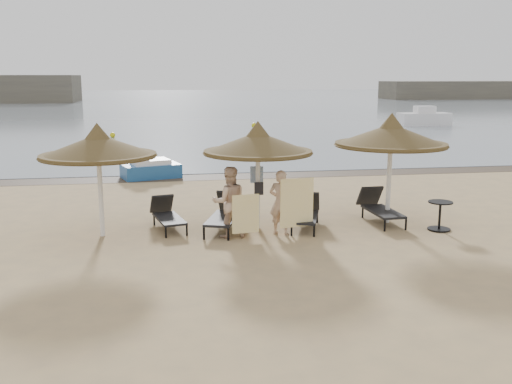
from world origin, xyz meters
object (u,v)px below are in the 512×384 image
palapa_right (391,136)px  person_right (281,197)px  side_table (440,217)px  pedal_boat (150,168)px  palapa_center (258,143)px  palapa_left (98,146)px  lounger_far_right (379,207)px  lounger_far_left (167,214)px  person_left (229,196)px  lounger_near_left (225,213)px  lounger_near_right (306,212)px

palapa_right → person_right: (-3.06, -0.68, -1.39)m
side_table → pedal_boat: size_ratio=0.31×
palapa_right → side_table: size_ratio=3.98×
palapa_center → side_table: palapa_center is taller
palapa_left → side_table: palapa_left is taller
palapa_center → lounger_far_right: 3.82m
lounger_far_right → pedal_boat: 9.96m
palapa_right → lounger_far_left: size_ratio=1.61×
side_table → pedal_boat: (-7.42, 8.91, 0.02)m
person_left → side_table: bearing=175.5°
pedal_boat → lounger_near_left: bearing=-91.9°
palapa_center → lounger_near_right: palapa_center is taller
palapa_right → person_left: 4.59m
person_right → pedal_boat: size_ratio=0.78×
side_table → person_right: person_right is taller
lounger_near_right → palapa_left: bearing=-160.4°
lounger_far_right → palapa_center: bearing=-178.9°
palapa_right → lounger_far_right: bearing=134.0°
side_table → pedal_boat: bearing=129.8°
palapa_left → person_left: palapa_left is taller
lounger_far_left → person_right: size_ratio=0.98×
person_left → lounger_near_left: bearing=-90.9°
lounger_near_left → side_table: bearing=7.4°
palapa_center → person_right: 1.49m
palapa_right → lounger_near_left: 4.76m
lounger_near_right → palapa_center: bearing=-161.4°
palapa_left → side_table: bearing=-5.6°
person_right → lounger_far_left: bearing=7.8°
person_left → pedal_boat: bearing=-78.6°
lounger_far_left → lounger_far_right: 5.66m
lounger_near_left → lounger_near_right: 2.10m
palapa_left → palapa_right: palapa_right is taller
person_left → lounger_near_right: bearing=-163.8°
palapa_left → palapa_right: bearing=1.1°
palapa_center → person_left: bearing=-139.8°
person_left → lounger_far_left: bearing=-38.9°
lounger_far_right → person_left: size_ratio=0.97×
lounger_far_right → pedal_boat: pedal_boat is taller
palapa_center → pedal_boat: palapa_center is taller
lounger_near_left → side_table: lounger_near_left is taller
side_table → person_left: size_ratio=0.37×
palapa_left → person_left: (3.07, -0.59, -1.20)m
side_table → person_right: 4.12m
lounger_near_right → person_left: (-2.09, -0.69, 0.64)m
person_right → pedal_boat: 9.27m
lounger_far_left → lounger_near_right: bearing=-19.9°
lounger_far_left → person_left: bearing=-49.9°
palapa_left → person_right: palapa_left is taller
lounger_near_right → person_left: bearing=-143.2°
palapa_right → palapa_left: bearing=-178.9°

